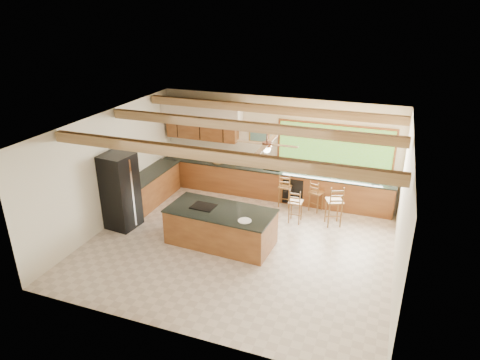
% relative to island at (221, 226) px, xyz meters
% --- Properties ---
extents(ground, '(7.20, 7.20, 0.00)m').
position_rel_island_xyz_m(ground, '(0.44, 0.09, -0.45)').
color(ground, beige).
rests_on(ground, ground).
extents(room_shell, '(7.27, 6.54, 3.02)m').
position_rel_island_xyz_m(room_shell, '(0.28, 0.75, 1.76)').
color(room_shell, '#F0E8CF').
rests_on(room_shell, ground).
extents(counter_run, '(7.12, 3.10, 1.24)m').
position_rel_island_xyz_m(counter_run, '(-0.37, 2.61, 0.01)').
color(counter_run, brown).
rests_on(counter_run, ground).
extents(island, '(2.65, 1.35, 0.92)m').
position_rel_island_xyz_m(island, '(0.00, 0.00, 0.00)').
color(island, brown).
rests_on(island, ground).
extents(refrigerator, '(0.85, 0.83, 2.00)m').
position_rel_island_xyz_m(refrigerator, '(-2.77, -0.08, 0.55)').
color(refrigerator, black).
rests_on(refrigerator, ground).
extents(bar_stool_a, '(0.35, 0.35, 0.98)m').
position_rel_island_xyz_m(bar_stool_a, '(1.46, 1.64, 0.13)').
color(bar_stool_a, brown).
rests_on(bar_stool_a, ground).
extents(bar_stool_b, '(0.39, 0.39, 1.02)m').
position_rel_island_xyz_m(bar_stool_b, '(0.95, 2.49, 0.15)').
color(bar_stool_b, brown).
rests_on(bar_stool_b, ground).
extents(bar_stool_c, '(0.43, 0.43, 0.94)m').
position_rel_island_xyz_m(bar_stool_c, '(1.86, 2.49, 0.10)').
color(bar_stool_c, brown).
rests_on(bar_stool_c, ground).
extents(bar_stool_d, '(0.54, 0.54, 1.15)m').
position_rel_island_xyz_m(bar_stool_d, '(2.44, 1.83, 0.23)').
color(bar_stool_d, brown).
rests_on(bar_stool_d, ground).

